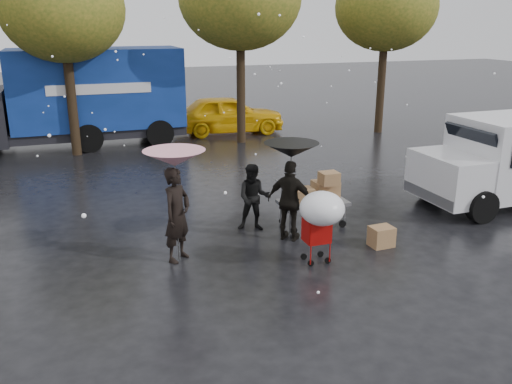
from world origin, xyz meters
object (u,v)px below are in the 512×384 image
object	(u,v)px
vendor_cart	(317,195)
shopping_cart	(321,212)
person_pink	(177,215)
yellow_taxi	(228,114)
person_black	(290,201)
blue_truck	(74,98)

from	to	relation	value
vendor_cart	shopping_cart	bearing A→B (deg)	-113.56
person_pink	yellow_taxi	size ratio (longest dim) A/B	0.41
vendor_cart	yellow_taxi	xyz separation A→B (m)	(1.13, 10.79, 0.05)
person_black	shopping_cart	size ratio (longest dim) A/B	1.17
yellow_taxi	vendor_cart	bearing A→B (deg)	179.00
shopping_cart	blue_truck	distance (m)	12.89
vendor_cart	blue_truck	size ratio (longest dim) A/B	0.18
person_pink	shopping_cart	world-z (taller)	person_pink
vendor_cart	blue_truck	xyz separation A→B (m)	(-4.77, 10.33, 1.03)
person_pink	yellow_taxi	world-z (taller)	person_pink
person_pink	yellow_taxi	xyz separation A→B (m)	(4.44, 11.57, -0.15)
vendor_cart	blue_truck	distance (m)	11.42
vendor_cart	yellow_taxi	size ratio (longest dim) A/B	0.33
yellow_taxi	blue_truck	bearing A→B (deg)	99.44
shopping_cart	yellow_taxi	world-z (taller)	yellow_taxi
vendor_cart	shopping_cart	distance (m)	2.12
shopping_cart	blue_truck	xyz separation A→B (m)	(-3.93, 12.25, 0.69)
person_pink	shopping_cart	bearing A→B (deg)	-66.99
person_pink	blue_truck	world-z (taller)	blue_truck
person_pink	blue_truck	xyz separation A→B (m)	(-1.46, 11.11, 0.83)
shopping_cart	yellow_taxi	size ratio (longest dim) A/B	0.32
vendor_cart	person_black	bearing A→B (deg)	-147.10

